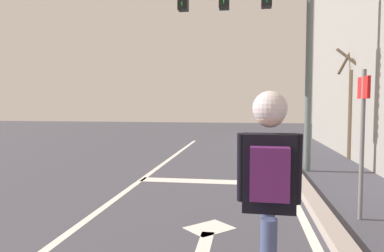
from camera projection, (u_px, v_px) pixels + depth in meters
The scene contains 9 objects.
lane_line_center at pixel (103, 208), 5.65m from camera, with size 0.12×20.00×0.01m, color silver.
lane_line_curbside at pixel (302, 217), 5.20m from camera, with size 0.12×20.00×0.01m, color silver.
stop_bar at pixel (216, 182), 7.53m from camera, with size 3.14×0.40×0.01m, color silver.
lane_arrow_head at pixel (209, 228), 4.75m from camera, with size 0.56×0.44×0.01m, color silver.
curb_strip at pixel (320, 213), 5.16m from camera, with size 0.24×24.00×0.14m, color #A1938B.
skater at pixel (269, 177), 2.57m from camera, with size 0.46×0.61×1.64m.
traffic_signal_mast at pixel (258, 21), 8.65m from camera, with size 4.06×0.34×4.94m.
street_sign_post at pixel (363, 122), 5.02m from camera, with size 0.06×0.44×2.09m.
roadside_tree at pixel (352, 108), 10.44m from camera, with size 0.97×0.95×3.48m.
Camera 1 is at (2.44, 0.71, 1.64)m, focal length 34.19 mm.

